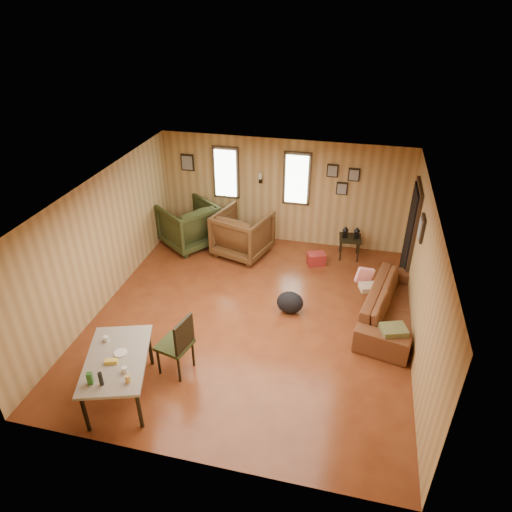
{
  "coord_description": "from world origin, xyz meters",
  "views": [
    {
      "loc": [
        1.6,
        -6.32,
        5.16
      ],
      "look_at": [
        0.0,
        0.4,
        1.05
      ],
      "focal_mm": 32.0,
      "sensor_mm": 36.0,
      "label": 1
    }
  ],
  "objects": [
    {
      "name": "room",
      "position": [
        0.17,
        0.27,
        1.21
      ],
      "size": [
        5.54,
        6.04,
        2.44
      ],
      "color": "brown",
      "rests_on": "ground"
    },
    {
      "name": "sofa",
      "position": [
        2.48,
        0.47,
        0.44
      ],
      "size": [
        1.12,
        2.33,
        0.88
      ],
      "primitive_type": "imported",
      "rotation": [
        0.0,
        0.0,
        1.35
      ],
      "color": "brown",
      "rests_on": "ground"
    },
    {
      "name": "recliner_brown",
      "position": [
        -0.72,
        2.17,
        0.55
      ],
      "size": [
        1.31,
        1.26,
        1.1
      ],
      "primitive_type": "imported",
      "rotation": [
        0.0,
        0.0,
        2.85
      ],
      "color": "#523318",
      "rests_on": "ground"
    },
    {
      "name": "recliner_green",
      "position": [
        -2.0,
        2.28,
        0.55
      ],
      "size": [
        1.45,
        1.47,
        1.11
      ],
      "primitive_type": "imported",
      "rotation": [
        0.0,
        0.0,
        -2.21
      ],
      "color": "#2E3518",
      "rests_on": "ground"
    },
    {
      "name": "end_table",
      "position": [
        -1.57,
        2.91,
        0.41
      ],
      "size": [
        0.73,
        0.7,
        0.74
      ],
      "rotation": [
        0.0,
        0.0,
        -0.36
      ],
      "color": "black",
      "rests_on": "ground"
    },
    {
      "name": "side_table",
      "position": [
        1.58,
        2.56,
        0.51
      ],
      "size": [
        0.5,
        0.5,
        0.74
      ],
      "rotation": [
        0.0,
        0.0,
        0.08
      ],
      "color": "black",
      "rests_on": "ground"
    },
    {
      "name": "cooler",
      "position": [
        0.92,
        2.08,
        0.13
      ],
      "size": [
        0.44,
        0.38,
        0.26
      ],
      "rotation": [
        0.0,
        0.0,
        0.38
      ],
      "color": "maroon",
      "rests_on": "ground"
    },
    {
      "name": "backpack",
      "position": [
        0.65,
        0.31,
        0.21
      ],
      "size": [
        0.59,
        0.52,
        0.42
      ],
      "rotation": [
        0.0,
        0.0,
        -0.4
      ],
      "color": "black",
      "rests_on": "ground"
    },
    {
      "name": "sofa_pillows",
      "position": [
        2.19,
        0.23,
        0.5
      ],
      "size": [
        0.92,
        1.69,
        0.35
      ],
      "rotation": [
        0.0,
        0.0,
        0.33
      ],
      "color": "brown",
      "rests_on": "sofa"
    },
    {
      "name": "dining_table",
      "position": [
        -1.38,
        -2.2,
        0.65
      ],
      "size": [
        1.22,
        1.58,
        0.91
      ],
      "rotation": [
        0.0,
        0.0,
        0.31
      ],
      "color": "gray",
      "rests_on": "ground"
    },
    {
      "name": "dining_chair",
      "position": [
        -0.73,
        -1.55,
        0.58
      ],
      "size": [
        0.56,
        0.56,
        1.03
      ],
      "rotation": [
        0.0,
        0.0,
        -0.23
      ],
      "color": "#2E3518",
      "rests_on": "ground"
    }
  ]
}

